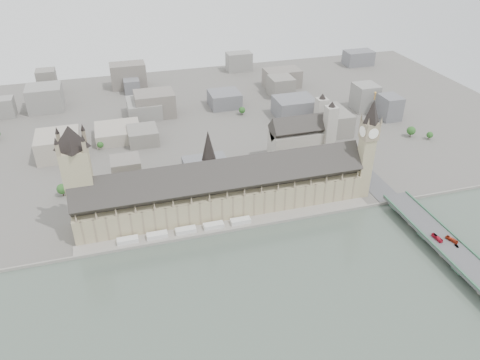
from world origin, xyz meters
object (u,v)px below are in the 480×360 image
object	(u,v)px
car_silver	(457,246)
car_approach	(363,157)
victoria_tower	(78,175)
red_bus_south	(452,240)
westminster_bridge	(442,244)
westminster_abbey	(302,138)
elizabeth_tower	(368,142)
red_bus_north	(437,238)
palace_of_westminster	(222,190)

from	to	relation	value
car_silver	car_approach	distance (m)	158.07
victoria_tower	red_bus_south	world-z (taller)	victoria_tower
westminster_bridge	westminster_abbey	bearing A→B (deg)	105.64
elizabeth_tower	red_bus_south	world-z (taller)	elizabeth_tower
red_bus_south	westminster_abbey	bearing A→B (deg)	88.23
victoria_tower	car_approach	xyz separation A→B (m)	(290.91, 34.00, -44.21)
elizabeth_tower	victoria_tower	world-z (taller)	elizabeth_tower
westminster_abbey	car_silver	bearing A→B (deg)	-73.88
westminster_abbey	red_bus_north	distance (m)	186.78
palace_of_westminster	victoria_tower	distance (m)	126.41
palace_of_westminster	westminster_abbey	size ratio (longest dim) A/B	3.90
palace_of_westminster	elizabeth_tower	xyz separation A→B (m)	(138.00, -11.70, 35.38)
red_bus_south	car_approach	xyz separation A→B (m)	(1.66, 150.85, -0.73)
elizabeth_tower	red_bus_south	bearing A→B (deg)	-73.52
palace_of_westminster	elizabeth_tower	bearing A→B (deg)	-4.85
red_bus_north	car_approach	distance (m)	146.00
elizabeth_tower	car_silver	bearing A→B (deg)	-74.85
westminster_abbey	red_bus_north	xyz separation A→B (m)	(46.08, -180.52, -13.27)
elizabeth_tower	red_bus_north	size ratio (longest dim) A/B	9.56
red_bus_south	car_approach	bearing A→B (deg)	70.74
red_bus_south	car_silver	bearing A→B (deg)	-112.85
victoria_tower	westminster_abbey	xyz separation A→B (m)	(232.92, 69.00, -30.12)
westminster_bridge	car_approach	bearing A→B (deg)	87.32
westminster_bridge	red_bus_north	xyz separation A→B (m)	(-5.00, 1.98, 6.69)
westminster_abbey	car_silver	distance (m)	201.45
westminster_bridge	red_bus_north	size ratio (longest dim) A/B	28.91
red_bus_south	car_approach	distance (m)	150.86
palace_of_westminster	red_bus_south	xyz separation A→B (m)	(167.25, -110.55, -10.98)
palace_of_westminster	red_bus_south	bearing A→B (deg)	-33.46
westminster_bridge	victoria_tower	bearing A→B (deg)	158.22
car_silver	palace_of_westminster	bearing A→B (deg)	143.54
red_bus_north	red_bus_south	bearing A→B (deg)	-32.53
palace_of_westminster	red_bus_north	bearing A→B (deg)	-33.83
red_bus_north	red_bus_south	world-z (taller)	red_bus_north
palace_of_westminster	car_silver	bearing A→B (deg)	-35.23
victoria_tower	car_silver	size ratio (longest dim) A/B	25.47
palace_of_westminster	red_bus_south	world-z (taller)	palace_of_westminster
car_silver	red_bus_north	bearing A→B (deg)	126.53
palace_of_westminster	car_approach	bearing A→B (deg)	13.42
westminster_abbey	red_bus_north	size ratio (longest dim) A/B	6.05
palace_of_westminster	red_bus_north	size ratio (longest dim) A/B	23.57
victoria_tower	red_bus_north	bearing A→B (deg)	-21.79
car_silver	westminster_abbey	bearing A→B (deg)	104.89
elizabeth_tower	westminster_bridge	xyz separation A→B (m)	(24.00, -95.50, -52.96)
palace_of_westminster	red_bus_south	distance (m)	200.78
victoria_tower	red_bus_north	size ratio (longest dim) A/B	8.89
elizabeth_tower	westminster_abbey	bearing A→B (deg)	107.29
victoria_tower	palace_of_westminster	bearing A→B (deg)	-2.96
red_bus_north	car_silver	world-z (taller)	red_bus_north
westminster_abbey	red_bus_south	xyz separation A→B (m)	(56.32, -185.85, -13.36)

